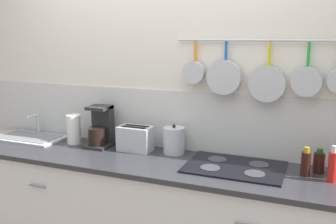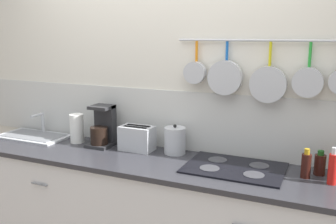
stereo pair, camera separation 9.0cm
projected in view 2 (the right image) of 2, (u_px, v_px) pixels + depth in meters
The scene contains 12 objects.
wall_back at pixel (170, 102), 2.81m from camera, with size 7.20×0.15×2.60m.
cabinet_base at pixel (150, 224), 2.68m from camera, with size 2.93×0.57×0.90m.
countertop at pixel (150, 162), 2.58m from camera, with size 2.97×0.60×0.03m.
sink_basin at pixel (34, 135), 3.14m from camera, with size 0.59×0.33×0.19m.
paper_towel_roll at pixel (77, 128), 2.96m from camera, with size 0.11×0.11×0.23m.
coffee_maker at pixel (103, 129), 2.89m from camera, with size 0.18×0.20×0.31m.
toaster at pixel (137, 138), 2.77m from camera, with size 0.27×0.15×0.18m.
kettle at pixel (175, 140), 2.69m from camera, with size 0.15×0.15×0.22m.
cooktop at pixel (235, 168), 2.40m from camera, with size 0.62×0.44×0.01m.
bottle_cooking_wine at pixel (306, 165), 2.24m from camera, with size 0.06×0.06×0.18m.
bottle_olive_oil at pixel (320, 164), 2.29m from camera, with size 0.07×0.07×0.15m.
bottle_sesame_oil at pixel (333, 168), 2.14m from camera, with size 0.05×0.05×0.22m.
Camera 2 is at (1.11, -2.19, 1.79)m, focal length 40.00 mm.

